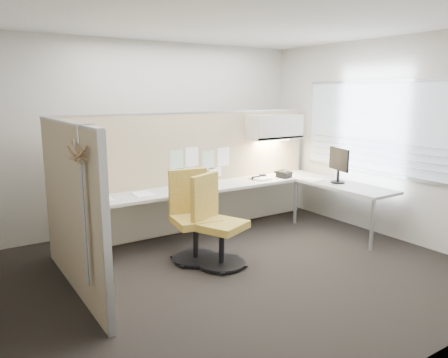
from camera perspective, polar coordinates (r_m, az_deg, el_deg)
floor at (r=5.14m, az=-0.32°, el=-12.26°), size 5.50×4.50×0.01m
ceiling at (r=4.77m, az=-0.36°, el=20.43°), size 5.50×4.50×0.01m
wall_back at (r=6.74m, az=-10.84°, el=5.56°), size 5.50×0.02×2.80m
wall_front at (r=3.14m, az=22.57°, el=-1.43°), size 5.50×0.02×2.80m
wall_right at (r=6.65m, az=20.05°, el=5.01°), size 0.02×4.50×2.80m
window_pane at (r=6.62m, az=20.00°, el=6.29°), size 0.01×2.80×1.30m
partition_back at (r=6.47m, az=-3.95°, el=0.81°), size 4.10×0.06×1.75m
partition_left at (r=4.72m, az=-19.28°, el=-3.71°), size 0.06×2.20×1.75m
desk at (r=6.33m, az=1.20°, el=-1.93°), size 4.00×2.07×0.73m
overhead_bin at (r=6.98m, az=6.61°, el=6.78°), size 0.90×0.36×0.38m
task_light_strip at (r=7.00m, az=6.58°, el=5.07°), size 0.60×0.06×0.02m
pinned_papers at (r=6.45m, az=-3.20°, el=2.22°), size 1.01×0.00×0.47m
poster at (r=5.76m, az=-17.91°, el=4.48°), size 0.28×0.00×0.35m
chair_left at (r=5.40m, az=-4.08°, el=-5.25°), size 0.58×0.60×1.10m
chair_right at (r=5.20m, az=-1.06°, el=-5.97°), size 0.66×0.68×1.08m
monitor at (r=6.60m, az=14.75°, el=2.01°), size 0.20×0.48×0.51m
phone at (r=6.91m, az=7.82°, el=0.61°), size 0.25×0.24×0.12m
stapler at (r=6.72m, az=4.16°, el=0.16°), size 0.14×0.05×0.05m
tape_dispenser at (r=6.83m, az=5.07°, el=0.36°), size 0.11×0.08×0.06m
coat_hook at (r=3.93m, az=-18.43°, el=1.39°), size 0.18×0.48×1.42m
paper_stack_0 at (r=5.58m, az=-15.65°, el=-2.64°), size 0.24×0.31×0.03m
paper_stack_1 at (r=5.78m, az=-10.56°, el=-1.98°), size 0.25×0.31×0.02m
paper_stack_2 at (r=6.00m, az=-4.39°, el=-1.26°), size 0.27×0.33×0.04m
paper_stack_3 at (r=6.73m, az=4.70°, el=0.09°), size 0.27×0.33×0.03m
paper_stack_4 at (r=6.78m, az=11.46°, el=-0.08°), size 0.25×0.31×0.02m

